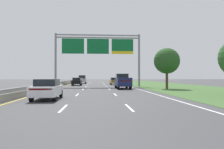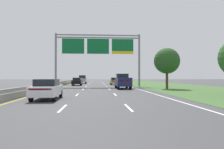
# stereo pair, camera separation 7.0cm
# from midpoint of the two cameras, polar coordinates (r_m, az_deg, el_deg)

# --- Properties ---
(ground_plane) EXTENTS (220.00, 220.00, 0.00)m
(ground_plane) POSITION_cam_midpoint_polar(r_m,az_deg,el_deg) (36.76, -4.10, -3.32)
(ground_plane) COLOR #3D3D3F
(lane_striping) EXTENTS (11.96, 106.00, 0.01)m
(lane_striping) POSITION_cam_midpoint_polar(r_m,az_deg,el_deg) (36.30, -4.10, -3.35)
(lane_striping) COLOR white
(lane_striping) RESTS_ON ground
(grass_verge_right) EXTENTS (14.00, 110.00, 0.02)m
(grass_verge_right) POSITION_cam_midpoint_polar(r_m,az_deg,el_deg) (39.32, 16.71, -3.11)
(grass_verge_right) COLOR #3D602D
(grass_verge_right) RESTS_ON ground
(median_barrier_concrete) EXTENTS (0.60, 110.00, 0.85)m
(median_barrier_concrete) POSITION_cam_midpoint_polar(r_m,az_deg,el_deg) (37.33, -14.29, -2.72)
(median_barrier_concrete) COLOR gray
(median_barrier_concrete) RESTS_ON ground
(overhead_sign_gantry) EXTENTS (15.06, 0.42, 9.32)m
(overhead_sign_gantry) POSITION_cam_midpoint_polar(r_m,az_deg,el_deg) (38.37, -3.64, 6.74)
(overhead_sign_gantry) COLOR gray
(overhead_sign_gantry) RESTS_ON ground
(pickup_truck_navy) EXTENTS (2.01, 5.40, 2.20)m
(pickup_truck_navy) POSITION_cam_midpoint_polar(r_m,az_deg,el_deg) (31.81, 2.89, -1.81)
(pickup_truck_navy) COLOR #161E47
(pickup_truck_navy) RESTS_ON ground
(car_gold_right_lane_sedan) EXTENTS (1.83, 4.41, 1.57)m
(car_gold_right_lane_sedan) POSITION_cam_midpoint_polar(r_m,az_deg,el_deg) (47.05, 0.72, -1.73)
(car_gold_right_lane_sedan) COLOR #A38438
(car_gold_right_lane_sedan) RESTS_ON ground
(car_black_left_lane_sedan) EXTENTS (1.84, 4.41, 1.57)m
(car_black_left_lane_sedan) POSITION_cam_midpoint_polar(r_m,az_deg,el_deg) (43.96, -9.13, -1.80)
(car_black_left_lane_sedan) COLOR black
(car_black_left_lane_sedan) RESTS_ON ground
(car_silver_left_lane_suv) EXTENTS (1.96, 4.72, 2.11)m
(car_silver_left_lane_suv) POSITION_cam_midpoint_polar(r_m,az_deg,el_deg) (56.19, -7.73, -1.25)
(car_silver_left_lane_suv) COLOR #B2B5BA
(car_silver_left_lane_suv) RESTS_ON ground
(car_white_left_lane_sedan) EXTENTS (1.87, 4.42, 1.57)m
(car_white_left_lane_sedan) POSITION_cam_midpoint_polar(r_m,az_deg,el_deg) (17.51, -16.62, -3.64)
(car_white_left_lane_sedan) COLOR silver
(car_white_left_lane_sedan) RESTS_ON ground
(roadside_tree_mid) EXTENTS (3.71, 3.71, 5.90)m
(roadside_tree_mid) POSITION_cam_midpoint_polar(r_m,az_deg,el_deg) (32.18, 14.33, 3.48)
(roadside_tree_mid) COLOR #4C3823
(roadside_tree_mid) RESTS_ON ground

